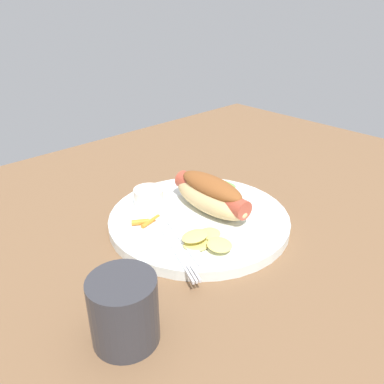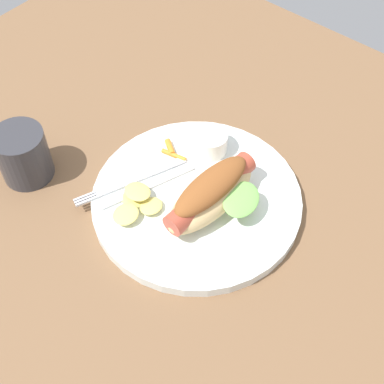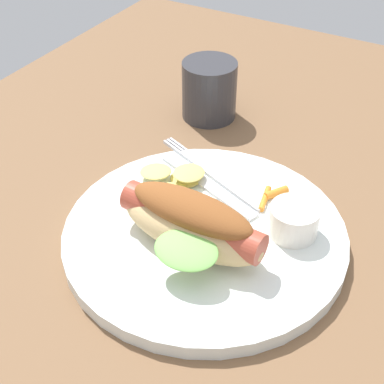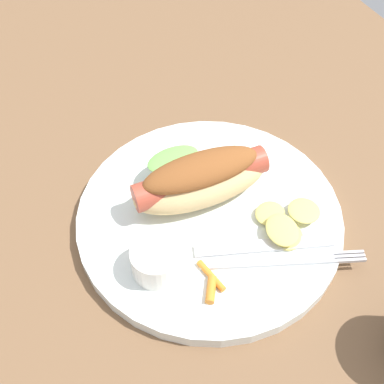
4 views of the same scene
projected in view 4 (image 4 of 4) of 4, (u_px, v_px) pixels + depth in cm
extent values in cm
cube|color=brown|center=(184.00, 208.00, 57.24)|extent=(120.00, 90.00, 1.80)
cylinder|color=white|center=(209.00, 217.00, 54.32)|extent=(28.77, 28.77, 1.60)
ellipsoid|color=#DBB77A|center=(201.00, 183.00, 53.39)|extent=(6.71, 15.47, 4.51)
cylinder|color=#B24733|center=(201.00, 178.00, 52.77)|extent=(3.83, 15.01, 3.05)
ellipsoid|color=brown|center=(201.00, 170.00, 51.70)|extent=(5.12, 13.11, 2.83)
ellipsoid|color=#7FC65B|center=(170.00, 160.00, 54.29)|extent=(5.04, 6.44, 1.64)
cylinder|color=white|center=(156.00, 261.00, 48.11)|extent=(4.97, 4.97, 3.16)
cube|color=silver|center=(267.00, 261.00, 49.68)|extent=(6.20, 12.96, 0.40)
cube|color=silver|center=(350.00, 260.00, 49.71)|extent=(1.48, 3.08, 0.40)
cube|color=silver|center=(349.00, 257.00, 50.00)|extent=(1.48, 3.08, 0.40)
cube|color=silver|center=(348.00, 253.00, 50.28)|extent=(1.48, 3.08, 0.40)
cube|color=silver|center=(264.00, 246.00, 50.82)|extent=(6.22, 14.04, 0.36)
ellipsoid|color=#E0CF68|center=(286.00, 236.00, 51.53)|extent=(4.99, 4.94, 0.50)
ellipsoid|color=#E0CF68|center=(270.00, 213.00, 52.86)|extent=(3.36, 3.66, 0.95)
ellipsoid|color=#E0CF68|center=(304.00, 211.00, 52.64)|extent=(3.81, 3.98, 0.86)
ellipsoid|color=#E0CF68|center=(282.00, 230.00, 50.73)|extent=(4.34, 3.73, 1.02)
cylinder|color=orange|center=(211.00, 276.00, 48.49)|extent=(3.92, 1.42, 0.65)
cylinder|color=orange|center=(211.00, 290.00, 47.42)|extent=(2.78, 2.23, 0.88)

